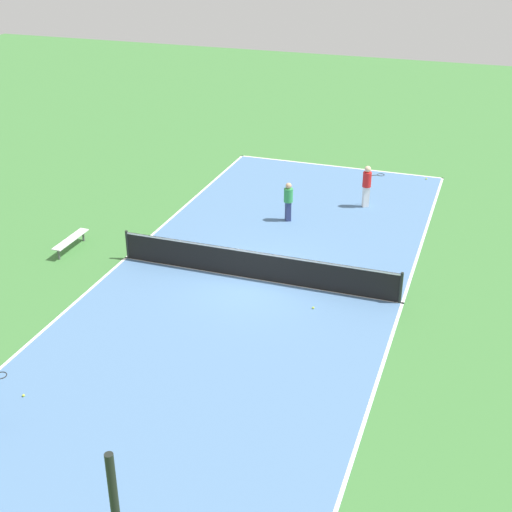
{
  "coord_description": "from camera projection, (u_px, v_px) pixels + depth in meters",
  "views": [
    {
      "loc": [
        -7.01,
        20.25,
        11.56
      ],
      "look_at": [
        0.0,
        0.0,
        0.9
      ],
      "focal_mm": 50.0,
      "sensor_mm": 36.0,
      "label": 1
    }
  ],
  "objects": [
    {
      "name": "tennis_net",
      "position": [
        256.0,
        265.0,
        24.08
      ],
      "size": [
        9.87,
        0.1,
        1.08
      ],
      "color": "black",
      "rests_on": "court_surface"
    },
    {
      "name": "court_surface",
      "position": [
        256.0,
        279.0,
        24.33
      ],
      "size": [
        10.07,
        24.58,
        0.02
      ],
      "color": "#4C729E",
      "rests_on": "ground_plane"
    },
    {
      "name": "player_far_green",
      "position": [
        288.0,
        199.0,
        28.41
      ],
      "size": [
        0.5,
        0.5,
        1.61
      ],
      "rotation": [
        0.0,
        0.0,
        5.26
      ],
      "color": "navy",
      "rests_on": "court_surface"
    },
    {
      "name": "tennis_ball_near_net",
      "position": [
        23.0,
        395.0,
        18.53
      ],
      "size": [
        0.07,
        0.07,
        0.07
      ],
      "primitive_type": "sphere",
      "color": "#CCE033",
      "rests_on": "court_surface"
    },
    {
      "name": "tennis_ball_far_baseline",
      "position": [
        313.0,
        308.0,
        22.53
      ],
      "size": [
        0.07,
        0.07,
        0.07
      ],
      "primitive_type": "sphere",
      "color": "#CCE033",
      "rests_on": "court_surface"
    },
    {
      "name": "tennis_ball_right_alley",
      "position": [
        426.0,
        179.0,
        33.06
      ],
      "size": [
        0.07,
        0.07,
        0.07
      ],
      "primitive_type": "sphere",
      "color": "#CCE033",
      "rests_on": "court_surface"
    },
    {
      "name": "ground_plane",
      "position": [
        256.0,
        280.0,
        24.33
      ],
      "size": [
        80.0,
        80.0,
        0.0
      ],
      "primitive_type": "plane",
      "color": "#3D7538"
    },
    {
      "name": "player_coach_red",
      "position": [
        367.0,
        183.0,
        29.65
      ],
      "size": [
        0.97,
        0.77,
        1.8
      ],
      "rotation": [
        0.0,
        0.0,
        3.7
      ],
      "color": "white",
      "rests_on": "court_surface"
    },
    {
      "name": "bench",
      "position": [
        71.0,
        240.0,
        26.24
      ],
      "size": [
        0.36,
        1.96,
        0.45
      ],
      "rotation": [
        0.0,
        0.0,
        1.57
      ],
      "color": "silver",
      "rests_on": "ground_plane"
    }
  ]
}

